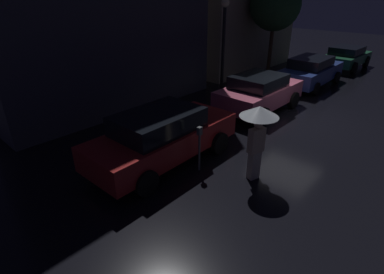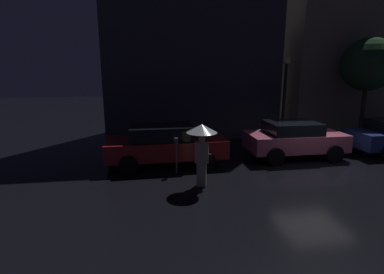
# 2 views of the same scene
# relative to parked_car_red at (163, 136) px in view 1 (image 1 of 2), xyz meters

# --- Properties ---
(ground_plane) EXTENTS (60.00, 60.00, 0.00)m
(ground_plane) POSITION_rel_parked_car_red_xyz_m (5.60, -1.28, -0.81)
(ground_plane) COLOR black
(parked_car_red) EXTENTS (4.58, 1.96, 1.55)m
(parked_car_red) POSITION_rel_parked_car_red_xyz_m (0.00, 0.00, 0.00)
(parked_car_red) COLOR maroon
(parked_car_red) RESTS_ON ground
(parked_car_pink) EXTENTS (3.97, 2.05, 1.50)m
(parked_car_pink) POSITION_rel_parked_car_red_xyz_m (5.37, 0.16, -0.01)
(parked_car_pink) COLOR #DB6684
(parked_car_pink) RESTS_ON ground
(parked_car_blue) EXTENTS (4.48, 1.96, 1.48)m
(parked_car_blue) POSITION_rel_parked_car_red_xyz_m (10.34, 0.13, -0.04)
(parked_car_blue) COLOR navy
(parked_car_blue) RESTS_ON ground
(parked_car_green) EXTENTS (4.05, 2.00, 1.37)m
(parked_car_green) POSITION_rel_parked_car_red_xyz_m (15.61, 0.07, -0.07)
(parked_car_green) COLOR #1E5638
(parked_car_green) RESTS_ON ground
(pedestrian_with_umbrella) EXTENTS (0.94, 0.94, 2.00)m
(pedestrian_with_umbrella) POSITION_rel_parked_car_red_xyz_m (0.99, -2.38, 0.73)
(pedestrian_with_umbrella) COLOR beige
(pedestrian_with_umbrella) RESTS_ON ground
(parking_meter) EXTENTS (0.12, 0.10, 1.29)m
(parking_meter) POSITION_rel_parked_car_red_xyz_m (0.32, -1.08, -0.01)
(parking_meter) COLOR #4C5154
(parking_meter) RESTS_ON ground
(street_lamp_near) EXTENTS (0.37, 0.37, 4.20)m
(street_lamp_near) POSITION_rel_parked_car_red_xyz_m (5.90, 2.45, 1.94)
(street_lamp_near) COLOR black
(street_lamp_near) RESTS_ON ground
(street_tree) EXTENTS (2.59, 2.59, 5.11)m
(street_tree) POSITION_rel_parked_car_red_xyz_m (10.19, 2.47, 3.00)
(street_tree) COLOR #473323
(street_tree) RESTS_ON ground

